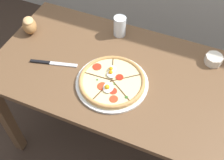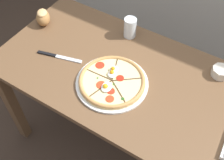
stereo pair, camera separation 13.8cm
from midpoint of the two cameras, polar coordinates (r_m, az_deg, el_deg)
name	(u,v)px [view 1 (the left image)]	position (r m, az deg, el deg)	size (l,w,h in m)	color
ground_plane	(125,142)	(2.10, 0.72, -12.70)	(12.00, 12.00, 0.00)	#3D2D23
dining_table	(129,87)	(1.53, 0.97, -1.69)	(1.47, 0.73, 0.78)	brown
pizza	(112,81)	(1.39, -2.85, -0.47)	(0.36, 0.36, 0.05)	white
ramekin_bowl	(214,59)	(1.55, 17.60, 3.89)	(0.09, 0.09, 0.05)	silver
bread_piece_near	(29,25)	(1.73, -18.71, 10.41)	(0.13, 0.13, 0.10)	#A3703D
knife_main	(53,63)	(1.54, -14.44, 3.17)	(0.25, 0.08, 0.01)	silver
water_glass	(120,27)	(1.62, -0.89, 10.56)	(0.07, 0.07, 0.12)	white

